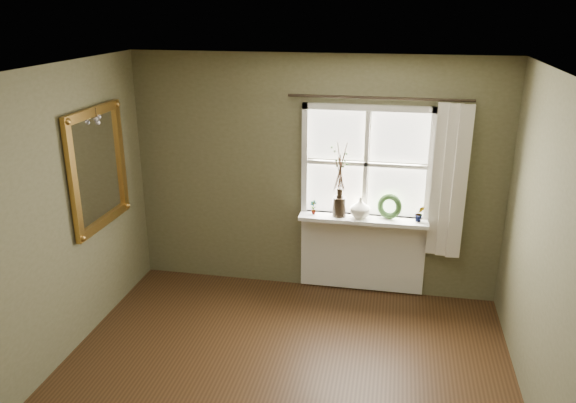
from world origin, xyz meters
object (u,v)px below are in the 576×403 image
(dark_jug, at_px, (339,207))
(wreath, at_px, (389,209))
(cream_vase, at_px, (360,208))
(gilt_mirror, at_px, (98,168))

(dark_jug, relative_size, wreath, 0.78)
(wreath, bearing_deg, cream_vase, -152.11)
(cream_vase, bearing_deg, wreath, 7.53)
(wreath, relative_size, gilt_mirror, 0.23)
(wreath, distance_m, gilt_mirror, 2.97)
(dark_jug, bearing_deg, gilt_mirror, -159.37)
(gilt_mirror, bearing_deg, cream_vase, 18.92)
(gilt_mirror, bearing_deg, dark_jug, 20.63)
(cream_vase, height_order, gilt_mirror, gilt_mirror)
(dark_jug, bearing_deg, wreath, 4.36)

